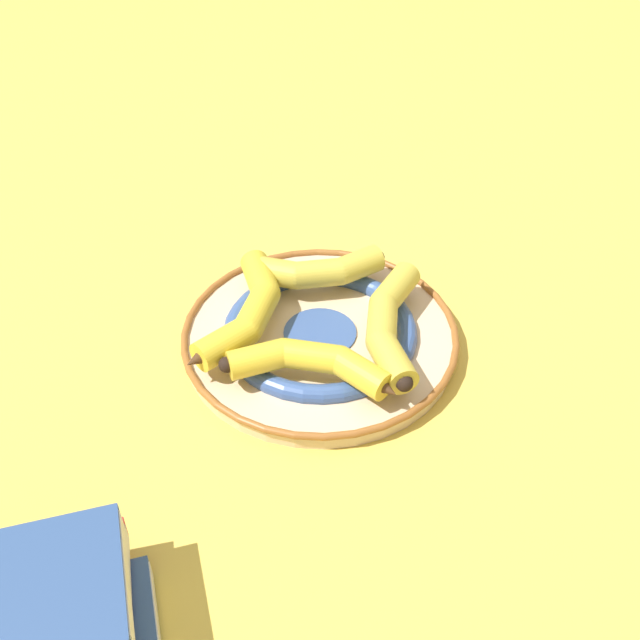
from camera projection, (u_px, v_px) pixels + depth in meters
ground_plane at (292, 353)px, 0.84m from camera, size 2.80×2.80×0.00m
decorative_bowl at (320, 335)px, 0.84m from camera, size 0.31×0.31×0.03m
banana_a at (315, 271)px, 0.88m from camera, size 0.13×0.14×0.03m
banana_b at (390, 321)px, 0.81m from camera, size 0.13×0.17×0.03m
banana_c at (313, 363)px, 0.76m from camera, size 0.16×0.11×0.03m
banana_d at (247, 312)px, 0.82m from camera, size 0.11×0.18×0.03m
book_stack at (16, 631)px, 0.56m from camera, size 0.22×0.23×0.08m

